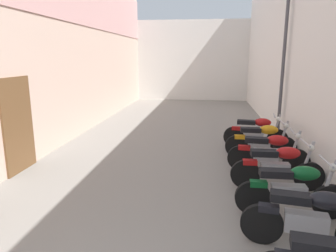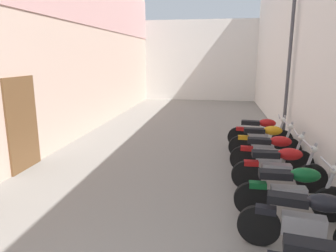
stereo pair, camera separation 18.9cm
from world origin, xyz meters
TOP-DOWN VIEW (x-y plane):
  - ground_plane at (0.00, 7.14)m, footprint 34.29×34.29m
  - building_left at (-3.55, 9.09)m, footprint 0.45×18.29m
  - building_right at (3.56, 9.14)m, footprint 0.45×18.29m
  - building_far_end at (0.00, 19.29)m, footprint 9.72×2.00m
  - motorcycle_third at (2.42, 3.20)m, footprint 1.84×0.58m
  - motorcycle_fourth at (2.42, 4.16)m, footprint 1.85×0.58m
  - motorcycle_fifth at (2.42, 5.25)m, footprint 1.85×0.58m
  - motorcycle_sixth at (2.42, 6.21)m, footprint 1.85×0.58m
  - motorcycle_seventh at (2.42, 7.25)m, footprint 1.85×0.58m
  - motorcycle_eighth at (2.42, 8.20)m, footprint 1.85×0.58m
  - street_lamp at (3.12, 8.95)m, footprint 0.79×0.18m

SIDE VIEW (x-z plane):
  - ground_plane at x=0.00m, z-range 0.00..0.00m
  - motorcycle_third at x=2.42m, z-range -0.02..1.02m
  - motorcycle_fourth at x=2.42m, z-range -0.02..1.02m
  - motorcycle_fifth at x=2.42m, z-range -0.02..1.02m
  - motorcycle_sixth at x=2.42m, z-range -0.02..1.02m
  - motorcycle_seventh at x=2.42m, z-range -0.02..1.02m
  - motorcycle_eighth at x=2.42m, z-range -0.02..1.02m
  - building_far_end at x=0.00m, z-range 0.00..4.80m
  - street_lamp at x=3.12m, z-range 0.39..4.82m
  - building_left at x=-3.55m, z-range 0.03..6.63m
  - building_right at x=3.56m, z-range 0.00..6.80m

